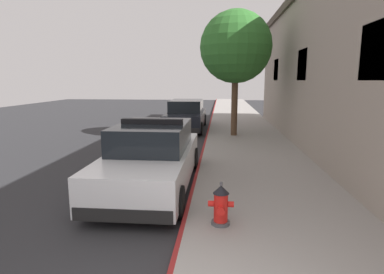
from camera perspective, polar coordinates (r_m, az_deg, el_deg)
name	(u,v)px	position (r m, az deg, el deg)	size (l,w,h in m)	color
ground_plane	(103,146)	(13.63, -15.77, -1.59)	(32.90, 60.00, 0.20)	#2B2B2D
sidewalk_pavement	(249,145)	(12.75, 10.27, -1.38)	(3.44, 60.00, 0.14)	gray
curb_painted_edge	(205,144)	(12.71, 2.35, -1.26)	(0.08, 60.00, 0.14)	maroon
police_cruiser	(152,157)	(7.76, -7.17, -3.66)	(1.94, 4.84, 1.68)	white
parked_car_silver_ahead	(186,116)	(16.83, -1.04, 3.87)	(1.94, 4.84, 1.56)	black
fire_hydrant	(221,205)	(5.54, 5.23, -12.15)	(0.44, 0.40, 0.76)	#4C4C51
street_tree	(236,47)	(14.33, 7.91, 15.74)	(3.12, 3.12, 5.44)	brown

